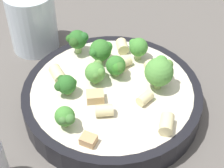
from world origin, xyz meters
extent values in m
plane|color=#5B5651|center=(0.00, 0.00, 0.00)|extent=(2.00, 2.00, 0.00)
cylinder|color=black|center=(0.00, 0.00, 0.02)|extent=(0.25, 0.25, 0.04)
cylinder|color=beige|center=(0.00, 0.00, 0.03)|extent=(0.22, 0.22, 0.01)
torus|color=black|center=(0.00, 0.00, 0.03)|extent=(0.25, 0.25, 0.00)
cylinder|color=#9EC175|center=(-0.07, -0.04, 0.04)|extent=(0.01, 0.01, 0.01)
sphere|color=#478E38|center=(-0.07, -0.04, 0.06)|extent=(0.03, 0.03, 0.03)
sphere|color=#3E8B39|center=(-0.06, -0.05, 0.06)|extent=(0.01, 0.01, 0.01)
sphere|color=#489537|center=(-0.06, -0.05, 0.06)|extent=(0.01, 0.01, 0.01)
sphere|color=#459334|center=(-0.07, -0.05, 0.06)|extent=(0.01, 0.01, 0.01)
cylinder|color=#93B766|center=(-0.02, -0.02, 0.04)|extent=(0.01, 0.01, 0.01)
sphere|color=#387A2D|center=(-0.02, -0.02, 0.05)|extent=(0.03, 0.03, 0.03)
sphere|color=#357E28|center=(-0.02, -0.01, 0.06)|extent=(0.01, 0.01, 0.01)
sphere|color=#2F7828|center=(-0.02, -0.02, 0.06)|extent=(0.01, 0.01, 0.01)
sphere|color=#3A7029|center=(-0.02, -0.01, 0.06)|extent=(0.02, 0.02, 0.02)
cylinder|color=#93B766|center=(0.08, 0.03, 0.04)|extent=(0.01, 0.01, 0.01)
sphere|color=#478E38|center=(0.08, 0.03, 0.05)|extent=(0.03, 0.03, 0.03)
sphere|color=#477A39|center=(0.09, 0.04, 0.06)|extent=(0.01, 0.01, 0.01)
sphere|color=#457D38|center=(0.08, 0.04, 0.06)|extent=(0.01, 0.01, 0.01)
sphere|color=#459435|center=(0.08, 0.04, 0.06)|extent=(0.01, 0.01, 0.01)
cylinder|color=#93B766|center=(-0.06, 0.03, 0.04)|extent=(0.01, 0.01, 0.02)
sphere|color=#569942|center=(-0.06, 0.03, 0.06)|extent=(0.04, 0.04, 0.04)
sphere|color=#529A40|center=(-0.07, 0.01, 0.07)|extent=(0.02, 0.02, 0.02)
sphere|color=#59893A|center=(-0.07, 0.02, 0.07)|extent=(0.01, 0.01, 0.01)
cylinder|color=#93B766|center=(0.01, -0.02, 0.04)|extent=(0.01, 0.01, 0.01)
sphere|color=#569942|center=(0.01, -0.02, 0.05)|extent=(0.03, 0.03, 0.03)
sphere|color=#52893B|center=(0.02, -0.01, 0.06)|extent=(0.01, 0.01, 0.01)
sphere|color=#59883C|center=(0.01, -0.03, 0.06)|extent=(0.01, 0.01, 0.01)
sphere|color=#54903C|center=(0.01, -0.01, 0.06)|extent=(0.01, 0.01, 0.01)
cylinder|color=#84AD60|center=(-0.01, -0.06, 0.04)|extent=(0.01, 0.01, 0.01)
sphere|color=#387A2D|center=(-0.01, -0.06, 0.06)|extent=(0.03, 0.03, 0.03)
sphere|color=#33722C|center=(0.00, -0.06, 0.06)|extent=(0.01, 0.01, 0.01)
sphere|color=#327F2A|center=(-0.02, -0.06, 0.06)|extent=(0.02, 0.02, 0.02)
cylinder|color=#93B766|center=(0.06, -0.02, 0.04)|extent=(0.01, 0.01, 0.01)
sphere|color=#2D6B28|center=(0.06, -0.02, 0.05)|extent=(0.03, 0.03, 0.03)
sphere|color=#2C5C24|center=(0.06, -0.03, 0.06)|extent=(0.01, 0.01, 0.01)
sphere|color=#2B5C25|center=(0.07, -0.02, 0.05)|extent=(0.01, 0.01, 0.01)
sphere|color=#286923|center=(0.05, -0.02, 0.05)|extent=(0.01, 0.01, 0.01)
cylinder|color=#9EC175|center=(0.01, -0.10, 0.04)|extent=(0.01, 0.01, 0.01)
sphere|color=#2D6B28|center=(0.01, -0.10, 0.06)|extent=(0.03, 0.03, 0.03)
sphere|color=#2C6123|center=(0.02, -0.10, 0.06)|extent=(0.01, 0.01, 0.01)
sphere|color=#296629|center=(0.00, -0.09, 0.07)|extent=(0.01, 0.01, 0.01)
sphere|color=#2E5B22|center=(0.02, -0.09, 0.06)|extent=(0.02, 0.02, 0.02)
cylinder|color=beige|center=(-0.04, -0.04, 0.04)|extent=(0.02, 0.02, 0.02)
cylinder|color=beige|center=(-0.03, 0.09, 0.05)|extent=(0.03, 0.03, 0.02)
cylinder|color=beige|center=(-0.05, -0.07, 0.04)|extent=(0.02, 0.03, 0.02)
cylinder|color=beige|center=(0.03, 0.04, 0.04)|extent=(0.03, 0.02, 0.02)
cylinder|color=beige|center=(0.06, -0.05, 0.04)|extent=(0.02, 0.03, 0.02)
cylinder|color=beige|center=(-0.03, 0.04, 0.04)|extent=(0.03, 0.02, 0.01)
cylinder|color=beige|center=(-0.07, 0.00, 0.04)|extent=(0.02, 0.03, 0.02)
cube|color=tan|center=(0.07, 0.07, 0.04)|extent=(0.02, 0.02, 0.01)
cube|color=tan|center=(0.03, 0.01, 0.04)|extent=(0.03, 0.03, 0.01)
cylinder|color=silver|center=(0.05, -0.19, 0.05)|extent=(0.08, 0.08, 0.10)
cylinder|color=silver|center=(0.05, -0.19, 0.02)|extent=(0.07, 0.07, 0.04)
camera|label=1|loc=(0.17, 0.33, 0.40)|focal=60.00mm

